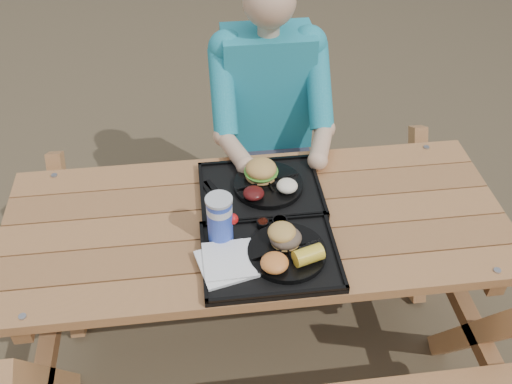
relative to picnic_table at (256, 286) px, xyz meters
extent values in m
plane|color=#999999|center=(0.00, 0.00, -0.38)|extent=(60.00, 60.00, 0.00)
cube|color=black|center=(0.02, -0.19, 0.39)|extent=(0.45, 0.35, 0.02)
cube|color=black|center=(0.03, 0.14, 0.39)|extent=(0.45, 0.35, 0.02)
cylinder|color=black|center=(0.08, -0.20, 0.41)|extent=(0.26, 0.26, 0.02)
cylinder|color=black|center=(0.06, 0.15, 0.41)|extent=(0.26, 0.26, 0.02)
cube|color=white|center=(-0.12, -0.22, 0.40)|extent=(0.21, 0.21, 0.02)
cylinder|color=blue|center=(-0.13, -0.10, 0.48)|extent=(0.08, 0.08, 0.17)
cylinder|color=#340D05|center=(0.02, -0.06, 0.41)|extent=(0.04, 0.04, 0.03)
cylinder|color=yellow|center=(0.07, -0.06, 0.41)|extent=(0.05, 0.05, 0.03)
ellipsoid|color=#EF903E|center=(0.03, -0.27, 0.44)|extent=(0.09, 0.09, 0.05)
cube|color=black|center=(-0.13, 0.14, 0.40)|extent=(0.09, 0.15, 0.01)
ellipsoid|color=#4B0F0F|center=(0.00, 0.08, 0.43)|extent=(0.08, 0.08, 0.04)
ellipsoid|color=white|center=(0.13, 0.10, 0.44)|extent=(0.08, 0.08, 0.04)
camera|label=1|loc=(-0.18, -1.45, 1.79)|focal=40.00mm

